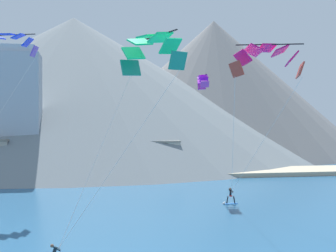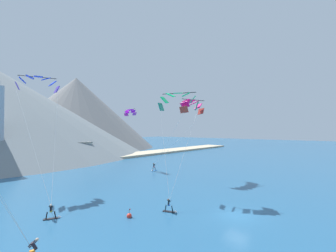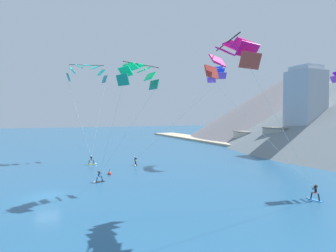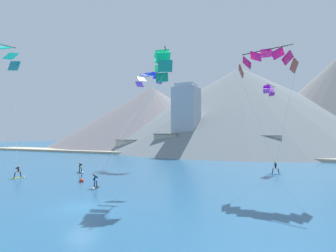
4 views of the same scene
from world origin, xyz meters
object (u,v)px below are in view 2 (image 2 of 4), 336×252
Objects in this scene: parafoil_kite_near_lead at (192,106)px; parafoil_kite_distant_high_outer at (130,112)px; parafoil_kite_far_left at (38,82)px; race_marker_buoy at (129,216)px; kitesurfer_far_left at (53,214)px; kitesurfer_near_lead at (153,168)px; parafoil_kite_mid_center at (178,100)px; kitesurfer_mid_center at (171,208)px.

parafoil_kite_near_lead is 17.80m from parafoil_kite_distant_high_outer.
parafoil_kite_far_left is 26.69m from race_marker_buoy.
parafoil_kite_distant_high_outer is (25.53, 18.55, 13.39)m from kitesurfer_far_left.
kitesurfer_near_lead is 0.39× the size of parafoil_kite_distant_high_outer.
kitesurfer_near_lead is 23.31m from parafoil_kite_mid_center.
parafoil_kite_far_left is (-12.32, 19.16, 3.25)m from parafoil_kite_mid_center.
kitesurfer_far_left is (-9.58, 8.15, 0.03)m from kitesurfer_mid_center.
parafoil_kite_mid_center is (-10.69, -5.15, -0.34)m from parafoil_kite_near_lead.
parafoil_kite_far_left reaches higher than parafoil_kite_mid_center.
race_marker_buoy is at bearing -84.27° from parafoil_kite_far_left.
parafoil_kite_distant_high_outer is (15.95, 26.70, 13.42)m from kitesurfer_mid_center.
kitesurfer_near_lead is 1.03× the size of kitesurfer_mid_center.
parafoil_kite_distant_high_outer is at bearing 35.99° from kitesurfer_far_left.
kitesurfer_near_lead is at bearing 55.72° from parafoil_kite_mid_center.
race_marker_buoy is at bearing 149.62° from kitesurfer_mid_center.
parafoil_kite_far_left is at bearing 76.87° from kitesurfer_far_left.
kitesurfer_near_lead is at bearing 23.33° from kitesurfer_far_left.
kitesurfer_near_lead reaches higher than kitesurfer_far_left.
kitesurfer_near_lead is 28.60m from parafoil_kite_far_left.
parafoil_kite_near_lead reaches higher than kitesurfer_near_lead.
kitesurfer_mid_center is 0.13× the size of parafoil_kite_mid_center.
parafoil_kite_mid_center reaches higher than race_marker_buoy.
kitesurfer_far_left reaches higher than race_marker_buoy.
parafoil_kite_far_left reaches higher than race_marker_buoy.
kitesurfer_mid_center is at bearing -30.38° from race_marker_buoy.
parafoil_kite_near_lead is at bearing -90.57° from kitesurfer_near_lead.
parafoil_kite_mid_center is 2.97× the size of parafoil_kite_distant_high_outer.
kitesurfer_mid_center is 1.01× the size of kitesurfer_far_left.
kitesurfer_near_lead is 0.11× the size of parafoil_kite_far_left.
parafoil_kite_near_lead reaches higher than kitesurfer_mid_center.
parafoil_kite_near_lead is at bearing 17.33° from race_marker_buoy.
kitesurfer_mid_center reaches higher than race_marker_buoy.
parafoil_kite_distant_high_outer is at bearing 98.27° from kitesurfer_near_lead.
parafoil_kite_far_left reaches higher than parafoil_kite_near_lead.
parafoil_kite_far_left is 22.63m from parafoil_kite_distant_high_outer.
kitesurfer_far_left is 0.12× the size of parafoil_kite_near_lead.
parafoil_kite_mid_center is (15.77, -4.38, 13.34)m from kitesurfer_far_left.
parafoil_kite_mid_center reaches higher than kitesurfer_near_lead.
parafoil_kite_near_lead is 1.02× the size of parafoil_kite_mid_center.
parafoil_kite_far_left reaches higher than kitesurfer_mid_center.
parafoil_kite_distant_high_outer is (9.76, 22.92, 0.04)m from parafoil_kite_mid_center.
parafoil_kite_distant_high_outer is (-1.03, 7.09, 13.31)m from kitesurfer_near_lead.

